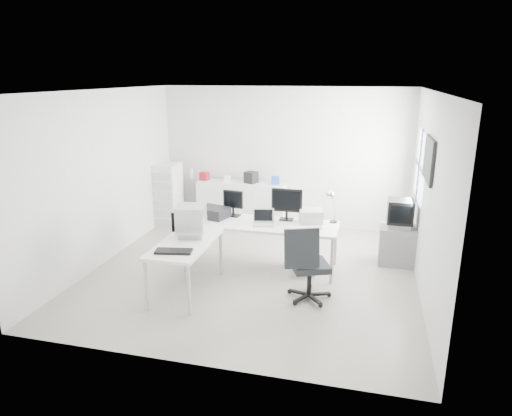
% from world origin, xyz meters
% --- Properties ---
extents(floor, '(5.00, 5.00, 0.01)m').
position_xyz_m(floor, '(0.00, 0.00, 0.00)').
color(floor, '#B5B1A3').
rests_on(floor, ground).
extents(ceiling, '(5.00, 5.00, 0.01)m').
position_xyz_m(ceiling, '(0.00, 0.00, 2.80)').
color(ceiling, white).
rests_on(ceiling, back_wall).
extents(back_wall, '(5.00, 0.02, 2.80)m').
position_xyz_m(back_wall, '(0.00, 2.50, 1.40)').
color(back_wall, silver).
rests_on(back_wall, floor).
extents(left_wall, '(0.02, 5.00, 2.80)m').
position_xyz_m(left_wall, '(-2.50, 0.00, 1.40)').
color(left_wall, silver).
rests_on(left_wall, floor).
extents(right_wall, '(0.02, 5.00, 2.80)m').
position_xyz_m(right_wall, '(2.50, 0.00, 1.40)').
color(right_wall, silver).
rests_on(right_wall, floor).
extents(window, '(0.02, 1.20, 1.10)m').
position_xyz_m(window, '(2.48, 1.20, 1.60)').
color(window, white).
rests_on(window, right_wall).
extents(wall_picture, '(0.04, 0.90, 0.60)m').
position_xyz_m(wall_picture, '(2.47, 0.10, 1.90)').
color(wall_picture, black).
rests_on(wall_picture, right_wall).
extents(main_desk, '(2.40, 0.80, 0.75)m').
position_xyz_m(main_desk, '(0.09, 0.23, 0.38)').
color(main_desk, silver).
rests_on(main_desk, floor).
extents(side_desk, '(0.70, 1.40, 0.75)m').
position_xyz_m(side_desk, '(-0.76, -0.87, 0.38)').
color(side_desk, silver).
rests_on(side_desk, floor).
extents(drawer_pedestal, '(0.40, 0.50, 0.60)m').
position_xyz_m(drawer_pedestal, '(0.79, 0.28, 0.30)').
color(drawer_pedestal, silver).
rests_on(drawer_pedestal, floor).
extents(inkjet_printer, '(0.55, 0.48, 0.17)m').
position_xyz_m(inkjet_printer, '(-0.76, 0.33, 0.83)').
color(inkjet_printer, black).
rests_on(inkjet_printer, main_desk).
extents(lcd_monitor_small, '(0.37, 0.24, 0.43)m').
position_xyz_m(lcd_monitor_small, '(-0.46, 0.48, 0.97)').
color(lcd_monitor_small, black).
rests_on(lcd_monitor_small, main_desk).
extents(lcd_monitor_large, '(0.50, 0.20, 0.52)m').
position_xyz_m(lcd_monitor_large, '(0.44, 0.48, 1.01)').
color(lcd_monitor_large, black).
rests_on(lcd_monitor_large, main_desk).
extents(laptop, '(0.36, 0.37, 0.20)m').
position_xyz_m(laptop, '(0.14, 0.13, 0.85)').
color(laptop, '#B7B7BA').
rests_on(laptop, main_desk).
extents(white_keyboard, '(0.42, 0.16, 0.02)m').
position_xyz_m(white_keyboard, '(0.74, 0.08, 0.76)').
color(white_keyboard, silver).
rests_on(white_keyboard, main_desk).
extents(white_mouse, '(0.07, 0.07, 0.07)m').
position_xyz_m(white_mouse, '(1.04, 0.13, 0.78)').
color(white_mouse, silver).
rests_on(white_mouse, main_desk).
extents(laser_printer, '(0.42, 0.39, 0.21)m').
position_xyz_m(laser_printer, '(0.84, 0.45, 0.85)').
color(laser_printer, '#AFAFAF').
rests_on(laser_printer, main_desk).
extents(desk_lamp, '(0.19, 0.19, 0.47)m').
position_xyz_m(desk_lamp, '(1.19, 0.53, 0.98)').
color(desk_lamp, silver).
rests_on(desk_lamp, main_desk).
extents(crt_monitor, '(0.45, 0.45, 0.44)m').
position_xyz_m(crt_monitor, '(-0.76, -0.62, 0.97)').
color(crt_monitor, '#B7B7BA').
rests_on(crt_monitor, side_desk).
extents(black_keyboard, '(0.51, 0.28, 0.03)m').
position_xyz_m(black_keyboard, '(-0.76, -1.27, 0.77)').
color(black_keyboard, black).
rests_on(black_keyboard, side_desk).
extents(office_chair, '(0.83, 0.83, 1.10)m').
position_xyz_m(office_chair, '(0.98, -0.68, 0.55)').
color(office_chair, '#26292B').
rests_on(office_chair, floor).
extents(tv_cabinet, '(0.58, 0.48, 0.63)m').
position_xyz_m(tv_cabinet, '(2.22, 0.91, 0.32)').
color(tv_cabinet, slate).
rests_on(tv_cabinet, floor).
extents(crt_tv, '(0.50, 0.48, 0.45)m').
position_xyz_m(crt_tv, '(2.22, 0.91, 0.86)').
color(crt_tv, black).
rests_on(crt_tv, tv_cabinet).
extents(sideboard, '(1.82, 0.45, 0.91)m').
position_xyz_m(sideboard, '(-0.81, 2.24, 0.45)').
color(sideboard, silver).
rests_on(sideboard, floor).
extents(clutter_box_a, '(0.19, 0.18, 0.17)m').
position_xyz_m(clutter_box_a, '(-1.61, 2.24, 0.99)').
color(clutter_box_a, maroon).
rests_on(clutter_box_a, sideboard).
extents(clutter_box_b, '(0.15, 0.13, 0.13)m').
position_xyz_m(clutter_box_b, '(-1.11, 2.24, 0.97)').
color(clutter_box_b, silver).
rests_on(clutter_box_b, sideboard).
extents(clutter_box_c, '(0.29, 0.28, 0.23)m').
position_xyz_m(clutter_box_c, '(-0.61, 2.24, 1.02)').
color(clutter_box_c, black).
rests_on(clutter_box_c, sideboard).
extents(clutter_box_d, '(0.18, 0.17, 0.16)m').
position_xyz_m(clutter_box_d, '(-0.11, 2.24, 0.99)').
color(clutter_box_d, blue).
rests_on(clutter_box_d, sideboard).
extents(clutter_bottle, '(0.07, 0.07, 0.22)m').
position_xyz_m(clutter_bottle, '(-1.91, 2.28, 1.02)').
color(clutter_bottle, silver).
rests_on(clutter_bottle, sideboard).
extents(filing_cabinet, '(0.45, 0.54, 1.29)m').
position_xyz_m(filing_cabinet, '(-2.28, 1.89, 0.64)').
color(filing_cabinet, silver).
rests_on(filing_cabinet, floor).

